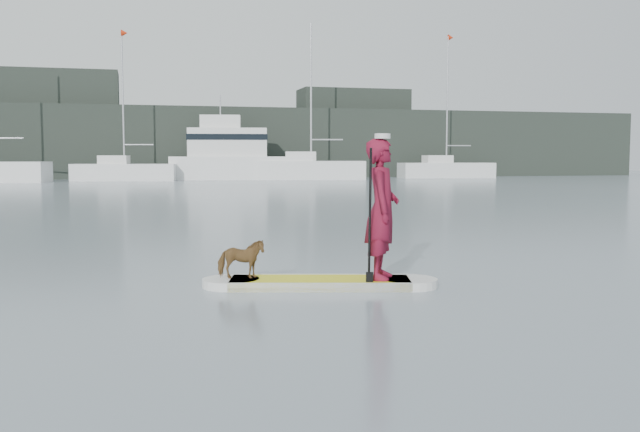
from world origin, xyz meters
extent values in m
plane|color=slate|center=(0.00, 0.00, 0.00)|extent=(140.00, 140.00, 0.00)
cube|color=yellow|center=(0.79, -0.36, 0.06)|extent=(2.62, 1.40, 0.12)
cylinder|color=silver|center=(-0.42, -0.05, 0.06)|extent=(0.80, 0.80, 0.12)
cylinder|color=silver|center=(2.00, -0.68, 0.06)|extent=(0.80, 0.80, 0.12)
cube|color=silver|center=(0.88, -0.01, 0.06)|extent=(2.44, 0.68, 0.12)
cube|color=silver|center=(0.70, -0.72, 0.06)|extent=(2.44, 0.68, 0.12)
imported|color=maroon|center=(1.63, -0.58, 1.10)|extent=(0.71, 0.84, 1.95)
cylinder|color=silver|center=(1.63, -0.58, 2.11)|extent=(0.22, 0.22, 0.07)
imported|color=brown|center=(-0.28, -0.09, 0.40)|extent=(0.69, 0.40, 0.55)
cylinder|color=black|center=(1.37, -0.81, 1.00)|extent=(0.11, 0.30, 1.89)
cube|color=black|center=(1.37, -0.81, 0.10)|extent=(0.10, 0.04, 0.32)
cylinder|color=#B7B7BC|center=(-10.58, 44.48, 3.13)|extent=(2.47, 0.58, 0.10)
cube|color=white|center=(-2.54, 45.84, 0.63)|extent=(7.90, 3.61, 1.27)
cube|color=silver|center=(-3.29, 45.97, 1.59)|extent=(2.38, 1.99, 0.63)
cylinder|color=#B7B7BC|center=(-2.54, 45.84, 6.16)|extent=(0.13, 0.13, 9.79)
cylinder|color=#B7B7BC|center=(-1.47, 45.66, 2.72)|extent=(2.16, 0.46, 0.09)
cone|color=red|center=(-2.32, 45.80, 10.97)|extent=(0.53, 0.58, 0.51)
cube|color=white|center=(11.76, 45.04, 0.74)|extent=(8.79, 4.24, 1.47)
cube|color=silver|center=(10.94, 45.19, 1.84)|extent=(2.67, 2.32, 0.74)
cylinder|color=#B7B7BC|center=(11.76, 45.04, 6.85)|extent=(0.15, 0.15, 10.74)
cylinder|color=#B7B7BC|center=(13.01, 44.81, 3.16)|extent=(2.50, 0.57, 0.11)
cube|color=white|center=(24.12, 46.69, 0.64)|extent=(8.21, 2.82, 1.29)
cube|color=silver|center=(23.31, 46.73, 1.61)|extent=(2.35, 1.79, 0.64)
cylinder|color=#B7B7BC|center=(24.12, 46.69, 6.62)|extent=(0.13, 0.13, 10.67)
cylinder|color=#B7B7BC|center=(25.23, 46.63, 2.76)|extent=(2.21, 0.21, 0.09)
cone|color=red|center=(24.35, 46.67, 11.86)|extent=(0.49, 0.54, 0.51)
cube|color=white|center=(6.48, 46.51, 0.91)|extent=(11.54, 5.20, 1.82)
cube|color=silver|center=(5.38, 46.69, 2.94)|extent=(6.49, 3.71, 2.23)
cube|color=silver|center=(4.83, 46.78, 4.55)|extent=(3.38, 2.37, 1.01)
cube|color=black|center=(5.38, 46.69, 3.34)|extent=(6.61, 3.80, 0.46)
cylinder|color=#B7B7BC|center=(4.83, 46.78, 5.87)|extent=(0.10, 0.10, 1.62)
cube|color=#212923|center=(0.00, 53.00, 3.00)|extent=(90.00, 6.00, 6.00)
cube|color=#212923|center=(-10.00, 54.00, 4.50)|extent=(14.00, 4.00, 9.00)
cube|color=#212923|center=(18.00, 54.00, 4.00)|extent=(10.00, 4.00, 8.00)
camera|label=1|loc=(-1.67, -9.92, 1.83)|focal=40.00mm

